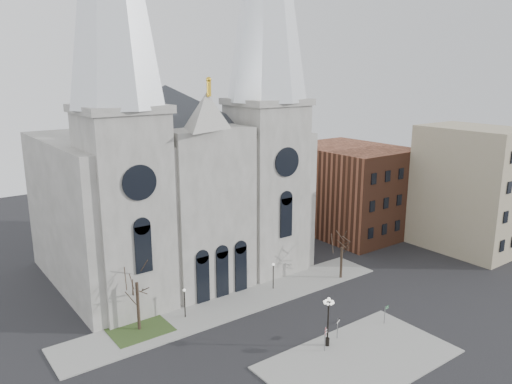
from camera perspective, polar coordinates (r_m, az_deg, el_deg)
ground at (r=50.24m, az=4.89°, el=-17.21°), size 160.00×160.00×0.00m
sidewalk_near at (r=49.06m, az=11.73°, el=-18.21°), size 18.00×10.00×0.14m
sidewalk_far at (r=57.85m, az=-2.49°, el=-12.66°), size 40.00×6.00×0.14m
grass_patch at (r=54.04m, az=-13.17°, el=-15.05°), size 6.00×5.00×0.18m
cathedral at (r=62.43m, az=-8.83°, el=6.87°), size 33.00×26.66×54.00m
bg_building_brick at (r=82.06m, az=10.62°, el=0.29°), size 14.00×18.00×14.00m
bg_building_tan at (r=78.70m, az=23.25°, el=0.31°), size 10.00×14.00×18.00m
tree_left at (r=51.65m, az=-13.51°, el=-9.70°), size 3.20×3.20×7.50m
tree_right at (r=63.72m, az=9.81°, el=-6.01°), size 3.20×3.20×6.00m
ped_lamp_left at (r=54.49m, az=-8.17°, el=-11.91°), size 0.32×0.32×3.26m
ped_lamp_right at (r=60.50m, az=1.99°, el=-9.07°), size 0.32×0.32×3.26m
stop_sign at (r=48.72m, az=7.91°, el=-15.77°), size 0.85×0.32×2.48m
globe_lamp at (r=48.97m, az=8.26°, el=-13.80°), size 1.26×1.26×4.99m
one_way_sign at (r=51.09m, az=9.31°, el=-14.78°), size 0.85×0.40×2.08m
street_name_sign at (r=54.86m, az=14.55°, el=-13.24°), size 0.62×0.14×1.95m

